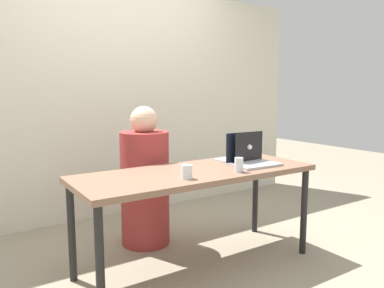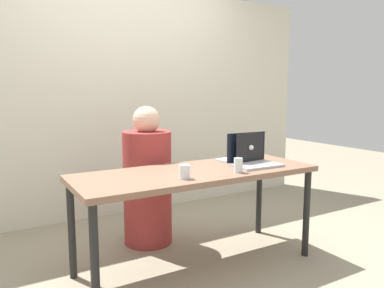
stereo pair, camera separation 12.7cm
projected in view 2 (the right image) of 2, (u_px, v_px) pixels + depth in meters
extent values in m
plane|color=gray|center=(196.00, 265.00, 2.76)|extent=(12.00, 12.00, 0.00)
cube|color=beige|center=(123.00, 102.00, 3.87)|extent=(4.54, 0.10, 2.33)
cube|color=brown|center=(197.00, 173.00, 2.66)|extent=(1.75, 0.66, 0.04)
cylinder|color=black|center=(95.00, 262.00, 2.06)|extent=(0.05, 0.05, 0.68)
cylinder|color=black|center=(306.00, 214.00, 2.88)|extent=(0.05, 0.05, 0.68)
cylinder|color=black|center=(72.00, 230.00, 2.54)|extent=(0.05, 0.05, 0.68)
cylinder|color=black|center=(259.00, 196.00, 3.36)|extent=(0.05, 0.05, 0.68)
cylinder|color=#9D3331|center=(148.00, 188.00, 3.13)|extent=(0.47, 0.47, 0.95)
sphere|color=beige|center=(146.00, 120.00, 3.05)|extent=(0.22, 0.22, 0.22)
cube|color=#B2B1B4|center=(256.00, 165.00, 2.79)|extent=(0.36, 0.25, 0.02)
cube|color=black|center=(246.00, 147.00, 2.89)|extent=(0.35, 0.02, 0.22)
sphere|color=white|center=(245.00, 147.00, 2.90)|extent=(0.04, 0.04, 0.04)
cube|color=silver|center=(238.00, 160.00, 2.99)|extent=(0.31, 0.27, 0.02)
cube|color=black|center=(250.00, 147.00, 2.88)|extent=(0.29, 0.05, 0.22)
sphere|color=white|center=(251.00, 147.00, 2.87)|extent=(0.04, 0.04, 0.04)
cylinder|color=white|center=(184.00, 172.00, 2.39)|extent=(0.07, 0.07, 0.09)
cylinder|color=silver|center=(184.00, 175.00, 2.40)|extent=(0.06, 0.06, 0.05)
cylinder|color=silver|center=(238.00, 165.00, 2.57)|extent=(0.06, 0.06, 0.10)
cylinder|color=silver|center=(238.00, 169.00, 2.58)|extent=(0.05, 0.05, 0.06)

